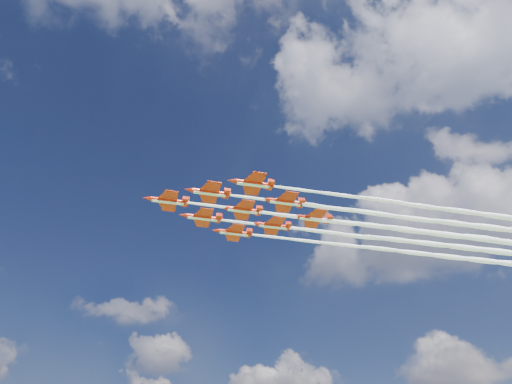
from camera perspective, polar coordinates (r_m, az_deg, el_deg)
jet_lead at (r=136.85m, az=8.76°, el=-3.27°), size 67.77×70.84×2.88m
jet_row2_port at (r=135.72m, az=13.51°, el=-2.39°), size 67.77×70.84×2.88m
jet_row2_starb at (r=145.29m, az=11.51°, el=-4.90°), size 67.77×70.84×2.88m
jet_row3_port at (r=135.57m, az=18.30°, el=-1.48°), size 67.77×70.84×2.88m
jet_row3_centre at (r=144.61m, az=16.00°, el=-4.07°), size 67.77×70.84×2.88m
jet_row3_starb at (r=154.13m, az=13.97°, el=-6.33°), size 67.77×70.84×2.88m
jet_row4_port at (r=144.86m, az=20.50°, el=-3.21°), size 67.77×70.84×2.88m
jet_row4_starb at (r=153.86m, az=18.21°, el=-5.54°), size 67.77×70.84×2.88m
jet_tail at (r=154.46m, az=22.43°, el=-4.72°), size 67.77×70.84×2.88m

